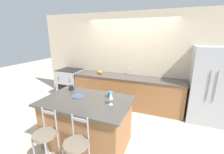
{
  "coord_description": "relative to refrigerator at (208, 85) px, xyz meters",
  "views": [
    {
      "loc": [
        1.12,
        -3.63,
        2.08
      ],
      "look_at": [
        -0.09,
        -0.55,
        1.13
      ],
      "focal_mm": 24.0,
      "sensor_mm": 36.0,
      "label": 1
    }
  ],
  "objects": [
    {
      "name": "wine_glass",
      "position": [
        -1.77,
        -1.83,
        0.17
      ],
      "size": [
        0.08,
        0.08,
        0.22
      ],
      "color": "white",
      "rests_on": "kitchen_island"
    },
    {
      "name": "oven_range",
      "position": [
        -3.99,
        0.04,
        -0.44
      ],
      "size": [
        0.75,
        0.66,
        0.94
      ],
      "color": "#ADAFB5",
      "rests_on": "ground_plane"
    },
    {
      "name": "sink_faucet",
      "position": [
        -2.02,
        0.25,
        0.13
      ],
      "size": [
        0.02,
        0.13,
        0.22
      ],
      "color": "#ADAFB5",
      "rests_on": "back_counter"
    },
    {
      "name": "kitchen_island",
      "position": [
        -2.25,
        -1.82,
        -0.44
      ],
      "size": [
        1.61,
        1.05,
        0.93
      ],
      "color": "#936038",
      "rests_on": "ground_plane"
    },
    {
      "name": "pumpkin_decoration",
      "position": [
        -2.87,
        0.03,
        0.05
      ],
      "size": [
        0.15,
        0.15,
        0.14
      ],
      "color": "orange",
      "rests_on": "back_counter"
    },
    {
      "name": "ground_plane",
      "position": [
        -2.02,
        -0.34,
        -0.91
      ],
      "size": [
        18.0,
        18.0,
        0.0
      ],
      "primitive_type": "plane",
      "color": "beige"
    },
    {
      "name": "refrigerator",
      "position": [
        0.0,
        0.0,
        0.0
      ],
      "size": [
        0.81,
        0.74,
        1.82
      ],
      "color": "#ADAFB5",
      "rests_on": "ground_plane"
    },
    {
      "name": "back_counter",
      "position": [
        -2.02,
        0.04,
        -0.45
      ],
      "size": [
        3.16,
        0.7,
        0.91
      ],
      "color": "#936038",
      "rests_on": "ground_plane"
    },
    {
      "name": "bar_stool_far",
      "position": [
        -1.98,
        -2.56,
        -0.37
      ],
      "size": [
        0.34,
        0.34,
        1.01
      ],
      "color": "#99999E",
      "rests_on": "ground_plane"
    },
    {
      "name": "dinner_plate",
      "position": [
        -2.48,
        -1.73,
        0.03
      ],
      "size": [
        0.26,
        0.26,
        0.02
      ],
      "color": "#425170",
      "rests_on": "kitchen_island"
    },
    {
      "name": "wall_back",
      "position": [
        -2.02,
        0.38,
        0.44
      ],
      "size": [
        6.0,
        0.07,
        2.7
      ],
      "color": "beige",
      "rests_on": "ground_plane"
    },
    {
      "name": "tumbler_cup",
      "position": [
        -1.88,
        -1.55,
        0.08
      ],
      "size": [
        0.09,
        0.09,
        0.11
      ],
      "color": "teal",
      "rests_on": "kitchen_island"
    },
    {
      "name": "coffee_mug",
      "position": [
        -2.8,
        -1.49,
        0.07
      ],
      "size": [
        0.13,
        0.09,
        0.1
      ],
      "color": "#232326",
      "rests_on": "kitchen_island"
    },
    {
      "name": "bar_stool_near",
      "position": [
        -2.53,
        -2.56,
        -0.37
      ],
      "size": [
        0.34,
        0.34,
        1.01
      ],
      "color": "#99999E",
      "rests_on": "ground_plane"
    }
  ]
}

